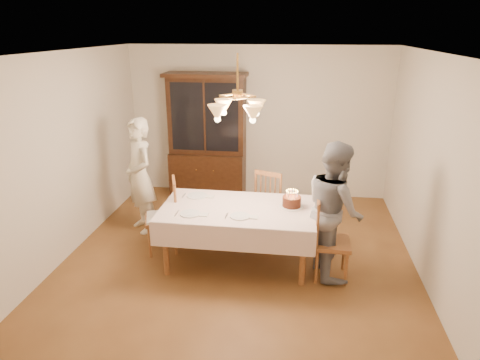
# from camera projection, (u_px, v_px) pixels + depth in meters

# --- Properties ---
(ground) EXTENTS (5.00, 5.00, 0.00)m
(ground) POSITION_uv_depth(u_px,v_px,m) (238.00, 261.00, 5.55)
(ground) COLOR brown
(ground) RESTS_ON ground
(room_shell) EXTENTS (5.00, 5.00, 5.00)m
(room_shell) POSITION_uv_depth(u_px,v_px,m) (238.00, 143.00, 5.02)
(room_shell) COLOR white
(room_shell) RESTS_ON ground
(dining_table) EXTENTS (1.90, 1.10, 0.76)m
(dining_table) POSITION_uv_depth(u_px,v_px,m) (238.00, 213.00, 5.32)
(dining_table) COLOR brown
(dining_table) RESTS_ON ground
(china_hutch) EXTENTS (1.38, 0.54, 2.16)m
(china_hutch) POSITION_uv_depth(u_px,v_px,m) (207.00, 139.00, 7.41)
(china_hutch) COLOR black
(china_hutch) RESTS_ON ground
(chair_far_side) EXTENTS (0.56, 0.55, 1.00)m
(chair_far_side) POSITION_uv_depth(u_px,v_px,m) (273.00, 205.00, 6.18)
(chair_far_side) COLOR brown
(chair_far_side) RESTS_ON ground
(chair_left_end) EXTENTS (0.54, 0.55, 1.00)m
(chair_left_end) POSITION_uv_depth(u_px,v_px,m) (162.00, 219.00, 5.70)
(chair_left_end) COLOR brown
(chair_left_end) RESTS_ON ground
(chair_right_end) EXTENTS (0.42, 0.44, 1.00)m
(chair_right_end) POSITION_uv_depth(u_px,v_px,m) (331.00, 243.00, 5.08)
(chair_right_end) COLOR brown
(chair_right_end) RESTS_ON ground
(elderly_woman) EXTENTS (0.72, 0.72, 1.69)m
(elderly_woman) POSITION_uv_depth(u_px,v_px,m) (140.00, 176.00, 6.16)
(elderly_woman) COLOR white
(elderly_woman) RESTS_ON ground
(adult_in_grey) EXTENTS (0.82, 0.94, 1.66)m
(adult_in_grey) POSITION_uv_depth(u_px,v_px,m) (334.00, 209.00, 5.07)
(adult_in_grey) COLOR slate
(adult_in_grey) RESTS_ON ground
(birthday_cake) EXTENTS (0.30, 0.30, 0.22)m
(birthday_cake) POSITION_uv_depth(u_px,v_px,m) (292.00, 202.00, 5.29)
(birthday_cake) COLOR white
(birthday_cake) RESTS_ON dining_table
(place_setting_near_left) EXTENTS (0.39, 0.24, 0.02)m
(place_setting_near_left) POSITION_uv_depth(u_px,v_px,m) (191.00, 214.00, 5.10)
(place_setting_near_left) COLOR white
(place_setting_near_left) RESTS_ON dining_table
(place_setting_near_right) EXTENTS (0.38, 0.24, 0.02)m
(place_setting_near_right) POSITION_uv_depth(u_px,v_px,m) (241.00, 216.00, 5.03)
(place_setting_near_right) COLOR white
(place_setting_near_right) RESTS_ON dining_table
(place_setting_far_left) EXTENTS (0.41, 0.27, 0.02)m
(place_setting_far_left) POSITION_uv_depth(u_px,v_px,m) (198.00, 196.00, 5.65)
(place_setting_far_left) COLOR white
(place_setting_far_left) RESTS_ON dining_table
(chandelier) EXTENTS (0.62, 0.62, 0.73)m
(chandelier) POSITION_uv_depth(u_px,v_px,m) (238.00, 110.00, 4.89)
(chandelier) COLOR #BF8C3F
(chandelier) RESTS_ON ground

